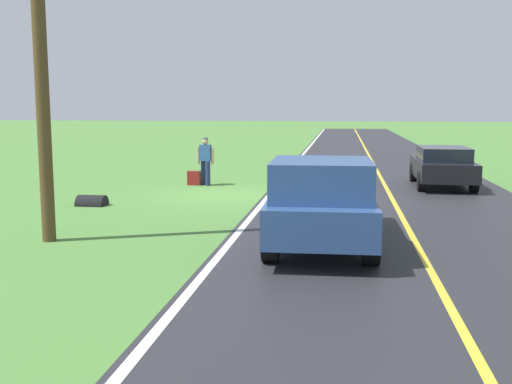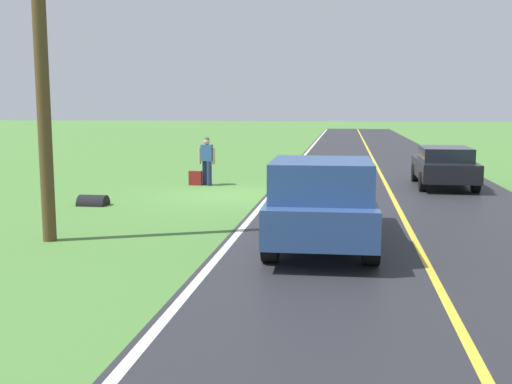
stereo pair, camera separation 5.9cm
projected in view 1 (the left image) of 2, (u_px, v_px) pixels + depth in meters
name	position (u px, v px, depth m)	size (l,w,h in m)	color
ground_plane	(226.00, 195.00, 19.31)	(200.00, 200.00, 0.00)	#4C7F38
road_surface	(392.00, 199.00, 18.59)	(8.01, 120.00, 0.00)	#28282D
lane_edge_line	(269.00, 196.00, 19.12)	(0.16, 117.60, 0.00)	silver
lane_centre_line	(392.00, 199.00, 18.59)	(0.14, 117.60, 0.00)	gold
hitchhiker_walking	(206.00, 158.00, 21.67)	(0.62, 0.51, 1.75)	navy
suitcase_carried	(194.00, 178.00, 21.76)	(0.20, 0.46, 0.51)	maroon
pickup_truck_passing	(322.00, 198.00, 12.22)	(2.20, 5.45, 1.82)	#2D4C84
sedan_near_oncoming	(442.00, 165.00, 21.32)	(1.99, 4.43, 1.41)	black
utility_pole_roadside	(39.00, 25.00, 12.13)	(0.28, 0.28, 8.87)	brown
drainage_culvert	(92.00, 205.00, 17.34)	(0.60, 0.60, 0.80)	black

